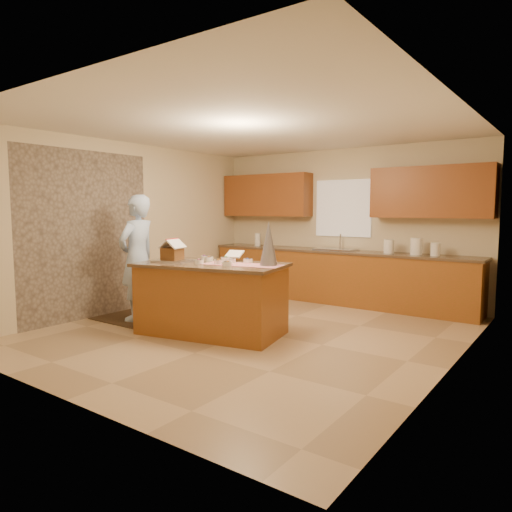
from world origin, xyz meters
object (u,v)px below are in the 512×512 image
(tinsel_tree, at_px, (269,243))
(boy, at_px, (137,258))
(island_base, at_px, (211,300))
(gingerbread_house, at_px, (172,252))

(tinsel_tree, distance_m, boy, 2.17)
(island_base, xyz_separation_m, gingerbread_house, (-0.54, -0.17, 0.62))
(gingerbread_house, bearing_deg, island_base, 17.10)
(tinsel_tree, distance_m, gingerbread_house, 1.37)
(boy, height_order, gingerbread_house, boy)
(island_base, distance_m, tinsel_tree, 1.11)
(boy, bearing_deg, tinsel_tree, 90.39)
(tinsel_tree, relative_size, boy, 0.31)
(tinsel_tree, bearing_deg, gingerbread_house, -163.80)
(boy, bearing_deg, gingerbread_house, 76.28)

